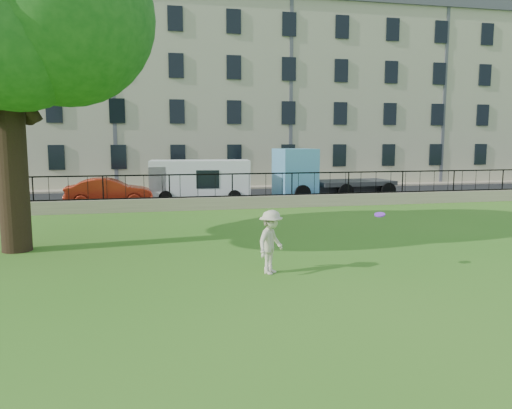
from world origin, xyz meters
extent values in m
plane|color=#33731B|center=(0.00, 0.00, 0.00)|extent=(120.00, 120.00, 0.00)
cube|color=gray|center=(0.00, 12.00, 0.30)|extent=(50.00, 0.40, 0.60)
cube|color=black|center=(0.00, 12.00, 0.63)|extent=(50.00, 0.05, 0.06)
cube|color=black|center=(0.00, 12.00, 1.70)|extent=(50.00, 0.05, 0.06)
cube|color=black|center=(0.00, 16.70, 0.01)|extent=(60.00, 9.00, 0.01)
cube|color=gray|center=(0.00, 21.90, 0.06)|extent=(60.00, 1.40, 0.12)
cube|color=#B1AC8C|center=(0.00, 27.60, 6.50)|extent=(56.00, 10.00, 13.00)
cube|color=#4C4C54|center=(0.00, 27.60, 13.40)|extent=(56.40, 10.40, 0.80)
cylinder|color=black|center=(-7.92, 4.33, 2.38)|extent=(0.87, 0.87, 4.75)
sphere|color=#195416|center=(-6.12, 3.53, 6.74)|extent=(4.96, 4.96, 4.96)
imported|color=beige|center=(-1.02, 0.19, 0.81)|extent=(1.14, 1.18, 1.61)
cylinder|color=#8828E8|center=(1.72, -0.18, 1.47)|extent=(0.27, 0.28, 0.12)
imported|color=#AE2A15|center=(-5.91, 14.40, 0.71)|extent=(4.31, 1.58, 1.41)
cube|color=silver|center=(-1.20, 15.40, 1.11)|extent=(5.50, 2.62, 2.23)
cube|color=#5DA8DA|center=(6.50, 15.40, 1.42)|extent=(6.92, 2.89, 2.83)
camera|label=1|loc=(-4.00, -11.69, 3.36)|focal=35.00mm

